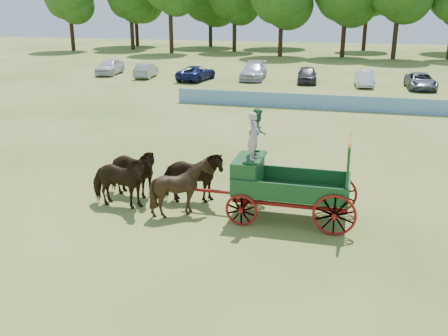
% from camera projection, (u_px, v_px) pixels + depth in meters
% --- Properties ---
extents(ground, '(160.00, 160.00, 0.00)m').
position_uv_depth(ground, '(388.00, 218.00, 17.21)').
color(ground, '#A89D4C').
rests_on(ground, ground).
extents(horse_lead_left, '(2.37, 1.14, 1.97)m').
position_uv_depth(horse_lead_left, '(118.00, 182.00, 17.78)').
color(horse_lead_left, black).
rests_on(horse_lead_left, ground).
extents(horse_lead_right, '(2.45, 1.36, 1.97)m').
position_uv_depth(horse_lead_right, '(131.00, 172.00, 18.79)').
color(horse_lead_right, black).
rests_on(horse_lead_right, ground).
extents(horse_wheel_left, '(1.99, 1.82, 1.97)m').
position_uv_depth(horse_wheel_left, '(182.00, 188.00, 17.20)').
color(horse_wheel_left, black).
rests_on(horse_wheel_left, ground).
extents(horse_wheel_right, '(2.52, 1.58, 1.97)m').
position_uv_depth(horse_wheel_right, '(192.00, 178.00, 18.22)').
color(horse_wheel_right, black).
rests_on(horse_wheel_right, ground).
extents(farm_dray, '(6.00, 2.00, 3.72)m').
position_uv_depth(farm_dray, '(270.00, 171.00, 16.82)').
color(farm_dray, maroon).
rests_on(farm_dray, ground).
extents(sponsor_banner, '(26.00, 0.08, 1.05)m').
position_uv_depth(sponsor_banner, '(360.00, 104.00, 33.81)').
color(sponsor_banner, '#1D59A1').
rests_on(sponsor_banner, ground).
extents(parked_cars, '(51.38, 7.40, 1.63)m').
position_uv_depth(parked_cars, '(358.00, 77.00, 44.61)').
color(parked_cars, silver).
rests_on(parked_cars, ground).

